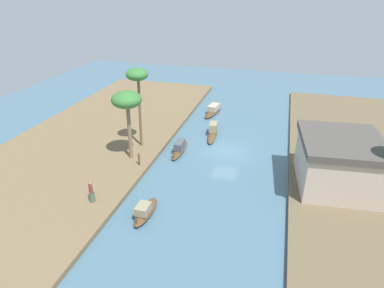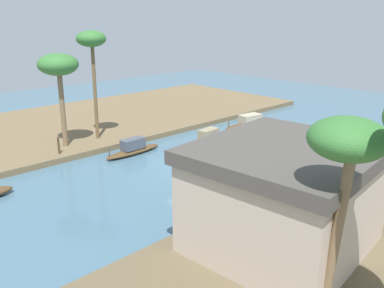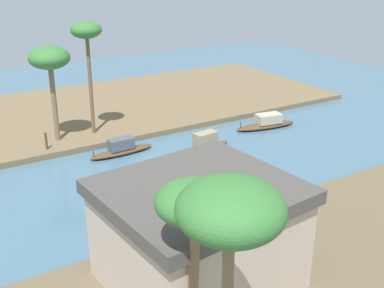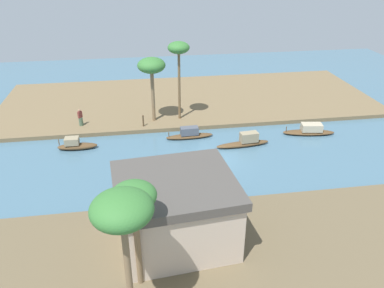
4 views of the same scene
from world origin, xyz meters
name	(u,v)px [view 2 (image 2 of 4)]	position (x,y,z in m)	size (l,w,h in m)	color
river_water	(192,166)	(0.00, 0.00, 0.00)	(69.53, 69.53, 0.00)	#476B7F
riverbank_left	(81,123)	(0.00, -13.95, 0.20)	(41.63, 15.86, 0.39)	brown
sampan_with_red_awning	(133,149)	(1.32, -4.41, 0.39)	(4.41, 1.09, 1.09)	brown
sampan_foreground	(249,122)	(-10.02, -3.48, 0.40)	(4.98, 1.87, 1.07)	brown
sampan_open_hull	(205,141)	(-3.32, -2.08, 0.45)	(4.95, 1.30, 1.28)	brown
mooring_post	(59,145)	(5.46, -6.85, 0.96)	(0.14, 0.14, 1.13)	#4C3823
palm_tree_left_near	(91,43)	(1.76, -8.18, 7.22)	(2.05, 2.05, 7.70)	brown
palm_tree_left_far	(58,67)	(4.35, -8.11, 5.82)	(2.64, 2.64, 6.32)	#7F6647
palm_tree_right_tall	(347,147)	(6.35, 12.66, 5.63)	(2.12, 2.12, 6.06)	#7F6647
riverside_building	(284,196)	(4.17, 9.48, 2.45)	(7.19, 6.61, 4.05)	#C6B29E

